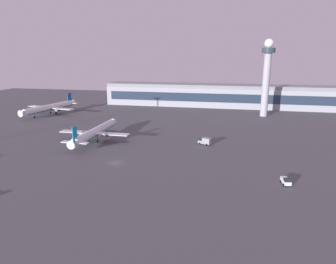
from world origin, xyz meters
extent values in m
plane|color=#4C4C51|center=(0.00, 0.00, 0.00)|extent=(416.00, 416.00, 0.00)
cube|color=#9EA3AD|center=(38.31, 132.06, 7.00)|extent=(185.65, 22.00, 14.00)
cube|color=#263347|center=(38.31, 120.86, 7.70)|extent=(178.23, 0.40, 6.16)
cube|color=gray|center=(38.31, 132.06, 15.20)|extent=(185.65, 19.80, 2.40)
cylinder|color=#A8A8B2|center=(60.65, 100.02, 19.47)|extent=(4.40, 4.40, 38.95)
cylinder|color=#2D3847|center=(60.65, 100.02, 40.45)|extent=(8.00, 8.00, 3.00)
sphere|color=silver|center=(60.65, 100.02, 44.47)|extent=(5.60, 5.60, 5.60)
cylinder|color=silver|center=(-19.48, 25.11, 4.16)|extent=(4.37, 36.59, 3.86)
cone|color=silver|center=(-19.21, 44.60, 4.16)|extent=(3.70, 2.49, 3.66)
cone|color=silver|center=(-19.76, 5.42, 4.16)|extent=(3.51, 2.89, 3.47)
cube|color=silver|center=(-19.50, 24.10, 3.96)|extent=(32.54, 4.51, 0.36)
cube|color=silver|center=(-19.73, 7.35, 4.36)|extent=(11.20, 2.59, 0.36)
cube|color=#1984B2|center=(-19.73, 7.66, 7.46)|extent=(0.35, 3.25, 6.60)
cylinder|color=slate|center=(-25.08, 24.18, 3.25)|extent=(2.28, 3.69, 2.23)
cylinder|color=slate|center=(-13.92, 24.02, 3.25)|extent=(2.28, 3.69, 2.23)
cube|color=#1984B2|center=(-19.48, 25.11, 3.10)|extent=(3.94, 33.66, 0.37)
cylinder|color=#333338|center=(-19.32, 36.81, 2.36)|extent=(0.28, 0.28, 3.60)
cylinder|color=black|center=(-19.32, 36.81, 0.56)|extent=(0.42, 1.12, 1.12)
cylinder|color=#333338|center=(-21.75, 22.61, 2.36)|extent=(0.28, 0.28, 3.60)
cylinder|color=black|center=(-21.75, 22.61, 0.56)|extent=(0.42, 1.12, 1.12)
cylinder|color=#333338|center=(-17.29, 22.54, 2.36)|extent=(0.28, 0.28, 3.60)
cylinder|color=black|center=(-17.29, 22.54, 0.56)|extent=(0.42, 1.12, 1.12)
cylinder|color=silver|center=(-75.45, 76.05, 4.56)|extent=(12.45, 40.04, 4.23)
cone|color=silver|center=(-79.88, 55.16, 4.56)|extent=(4.48, 3.44, 4.01)
cone|color=silver|center=(-70.97, 97.16, 4.56)|extent=(4.37, 3.84, 3.80)
cube|color=silver|center=(-75.22, 77.14, 4.34)|extent=(35.74, 11.74, 0.39)
cube|color=silver|center=(-71.41, 95.09, 4.78)|extent=(12.52, 5.15, 0.39)
cube|color=#19479E|center=(-71.48, 94.76, 8.17)|extent=(1.07, 3.55, 7.23)
cylinder|color=slate|center=(-69.23, 75.87, 3.56)|extent=(3.22, 4.42, 2.45)
cylinder|color=slate|center=(-81.20, 78.41, 3.56)|extent=(3.22, 4.42, 2.45)
cube|color=#19479E|center=(-75.45, 76.05, 3.40)|extent=(11.37, 36.82, 0.40)
cylinder|color=#333338|center=(-78.11, 63.52, 2.59)|extent=(0.31, 0.31, 3.95)
cylinder|color=black|center=(-78.11, 63.52, 0.61)|extent=(0.69, 1.29, 1.22)
cylinder|color=#333338|center=(-72.48, 78.26, 2.59)|extent=(0.31, 0.31, 3.95)
cylinder|color=black|center=(-72.48, 78.26, 0.61)|extent=(0.69, 1.29, 1.22)
cylinder|color=#333338|center=(-77.26, 79.28, 2.59)|extent=(0.31, 0.31, 3.95)
cylinder|color=black|center=(-77.26, 79.28, 0.61)|extent=(0.69, 1.29, 1.22)
cube|color=white|center=(57.60, -8.00, 1.00)|extent=(2.38, 2.46, 1.10)
cube|color=#1E232D|center=(57.60, -8.00, 1.90)|extent=(2.17, 2.18, 0.70)
cube|color=white|center=(57.22, -6.15, 1.15)|extent=(2.36, 2.74, 1.40)
cylinder|color=black|center=(58.49, -8.12, 0.45)|extent=(0.47, 0.94, 0.90)
cylinder|color=black|center=(56.82, -8.46, 0.45)|extent=(0.47, 0.94, 0.90)
cylinder|color=black|center=(57.95, -5.48, 0.45)|extent=(0.47, 0.94, 0.90)
cylinder|color=black|center=(56.28, -5.82, 0.45)|extent=(0.47, 0.94, 0.90)
cube|color=gray|center=(28.32, 30.14, 1.05)|extent=(3.50, 3.33, 1.20)
cube|color=#1E232D|center=(28.32, 30.14, 2.00)|extent=(3.12, 3.01, 0.70)
cube|color=gray|center=(30.57, 29.11, 1.75)|extent=(4.23, 3.59, 2.60)
cylinder|color=black|center=(27.53, 29.34, 0.45)|extent=(0.94, 0.65, 0.90)
cylinder|color=black|center=(28.40, 31.25, 0.45)|extent=(0.94, 0.65, 0.90)
cylinder|color=black|center=(30.73, 27.88, 0.45)|extent=(0.94, 0.65, 0.90)
cylinder|color=black|center=(31.60, 29.79, 0.45)|extent=(0.94, 0.65, 0.90)
camera|label=1|loc=(39.93, -96.26, 38.20)|focal=32.04mm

